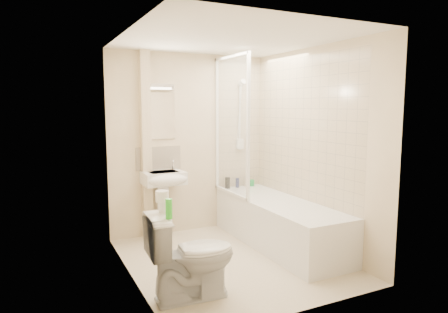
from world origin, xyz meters
name	(u,v)px	position (x,y,z in m)	size (l,w,h in m)	color
floor	(232,260)	(0.00, 0.00, 0.00)	(2.50, 2.50, 0.00)	beige
wall_back	(190,144)	(0.00, 1.25, 1.20)	(2.20, 0.02, 2.40)	beige
wall_left	(130,159)	(-1.10, 0.00, 1.20)	(0.02, 2.50, 2.40)	beige
wall_right	(313,149)	(1.10, 0.00, 1.20)	(0.02, 2.50, 2.40)	beige
ceiling	(232,39)	(0.00, 0.00, 2.40)	(2.20, 2.50, 0.02)	white
tile_back	(239,126)	(0.75, 1.24, 1.42)	(0.70, 0.01, 1.75)	beige
tile_right	(303,129)	(1.09, 0.20, 1.42)	(0.01, 2.10, 1.75)	beige
pipe_boxing	(146,146)	(-0.62, 1.19, 1.20)	(0.12, 0.12, 2.40)	beige
splashback	(159,158)	(-0.44, 1.24, 1.03)	(0.60, 0.01, 0.30)	beige
mirror	(158,116)	(-0.44, 1.24, 1.58)	(0.46, 0.01, 0.60)	white
strip_light	(158,87)	(-0.44, 1.22, 1.95)	(0.42, 0.07, 0.07)	silver
bathtub	(278,222)	(0.75, 0.20, 0.29)	(0.70, 2.10, 0.55)	white
shower_screen	(231,126)	(0.40, 0.80, 1.45)	(0.04, 0.92, 1.80)	white
shower_fixture	(240,118)	(0.75, 1.19, 1.55)	(0.10, 0.16, 0.99)	white
pedestal_sink	(164,186)	(-0.44, 1.01, 0.70)	(0.52, 0.48, 1.00)	white
bottle_black_a	(228,183)	(0.53, 1.16, 0.63)	(0.07, 0.07, 0.16)	black
bottle_blue	(237,183)	(0.69, 1.16, 0.62)	(0.05, 0.05, 0.13)	#121A4E
bottle_cream	(247,181)	(0.84, 1.16, 0.63)	(0.06, 0.06, 0.16)	beige
bottle_white_b	(248,182)	(0.86, 1.16, 0.62)	(0.05, 0.05, 0.13)	silver
bottle_green	(252,183)	(0.92, 1.16, 0.60)	(0.07, 0.07, 0.09)	green
toilet	(191,255)	(-0.72, -0.62, 0.40)	(0.80, 0.49, 0.79)	white
toilet_roll_lower	(165,207)	(-0.93, -0.54, 0.84)	(0.11, 0.11, 0.10)	white
toilet_roll_upper	(162,196)	(-0.95, -0.55, 0.94)	(0.11, 0.11, 0.09)	white
green_bottle	(169,209)	(-0.96, -0.74, 0.87)	(0.06, 0.06, 0.17)	green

